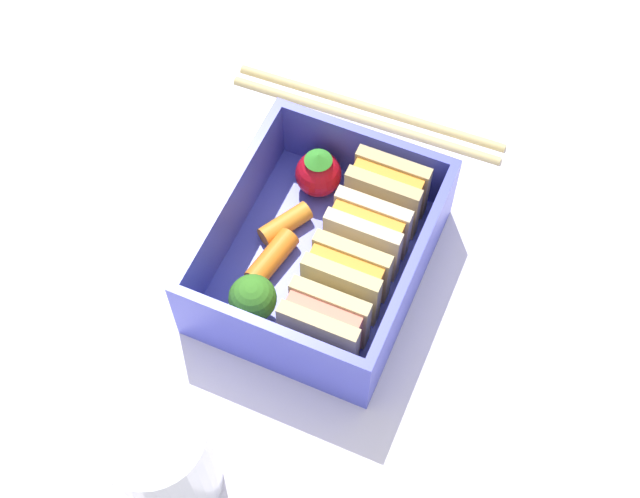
{
  "coord_description": "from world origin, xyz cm",
  "views": [
    {
      "loc": [
        25.59,
        11.07,
        50.99
      ],
      "look_at": [
        0.0,
        0.0,
        2.7
      ],
      "focal_mm": 50.0,
      "sensor_mm": 36.0,
      "label": 1
    }
  ],
  "objects_px": {
    "sandwich_center_right": "(324,325)",
    "strawberry_far_left": "(318,173)",
    "carrot_stick_far_left": "(272,258)",
    "carrot_stick_left": "(285,224)",
    "chopstick_pair": "(367,111)",
    "broccoli_floret": "(253,299)",
    "sandwich_left": "(387,193)",
    "drinking_glass": "(162,459)",
    "sandwich_center_left": "(367,234)",
    "sandwich_center": "(346,278)"
  },
  "relations": [
    {
      "from": "carrot_stick_left",
      "to": "chopstick_pair",
      "type": "xyz_separation_m",
      "value": [
        -0.12,
        0.01,
        -0.02
      ]
    },
    {
      "from": "carrot_stick_left",
      "to": "broccoli_floret",
      "type": "distance_m",
      "value": 0.07
    },
    {
      "from": "sandwich_center",
      "to": "carrot_stick_far_left",
      "type": "bearing_deg",
      "value": -93.3
    },
    {
      "from": "carrot_stick_far_left",
      "to": "drinking_glass",
      "type": "relative_size",
      "value": 0.47
    },
    {
      "from": "sandwich_center_right",
      "to": "chopstick_pair",
      "type": "relative_size",
      "value": 0.24
    },
    {
      "from": "sandwich_center_left",
      "to": "carrot_stick_far_left",
      "type": "relative_size",
      "value": 1.24
    },
    {
      "from": "sandwich_center_right",
      "to": "carrot_stick_far_left",
      "type": "bearing_deg",
      "value": -125.43
    },
    {
      "from": "sandwich_center_left",
      "to": "strawberry_far_left",
      "type": "xyz_separation_m",
      "value": [
        -0.03,
        -0.05,
        -0.01
      ]
    },
    {
      "from": "sandwich_center_left",
      "to": "sandwich_center",
      "type": "height_order",
      "value": "same"
    },
    {
      "from": "sandwich_center_right",
      "to": "drinking_glass",
      "type": "bearing_deg",
      "value": -23.27
    },
    {
      "from": "strawberry_far_left",
      "to": "carrot_stick_left",
      "type": "xyz_separation_m",
      "value": [
        0.04,
        -0.01,
        -0.01
      ]
    },
    {
      "from": "sandwich_center_right",
      "to": "carrot_stick_left",
      "type": "xyz_separation_m",
      "value": [
        -0.06,
        -0.05,
        -0.02
      ]
    },
    {
      "from": "sandwich_center_left",
      "to": "sandwich_center_right",
      "type": "distance_m",
      "value": 0.07
    },
    {
      "from": "carrot_stick_left",
      "to": "carrot_stick_far_left",
      "type": "distance_m",
      "value": 0.03
    },
    {
      "from": "sandwich_center",
      "to": "strawberry_far_left",
      "type": "relative_size",
      "value": 1.34
    },
    {
      "from": "carrot_stick_far_left",
      "to": "drinking_glass",
      "type": "height_order",
      "value": "drinking_glass"
    },
    {
      "from": "sandwich_center_left",
      "to": "drinking_glass",
      "type": "distance_m",
      "value": 0.18
    },
    {
      "from": "carrot_stick_left",
      "to": "carrot_stick_far_left",
      "type": "relative_size",
      "value": 0.9
    },
    {
      "from": "sandwich_center_left",
      "to": "drinking_glass",
      "type": "height_order",
      "value": "drinking_glass"
    },
    {
      "from": "carrot_stick_left",
      "to": "broccoli_floret",
      "type": "height_order",
      "value": "broccoli_floret"
    },
    {
      "from": "sandwich_center_right",
      "to": "carrot_stick_left",
      "type": "relative_size",
      "value": 1.38
    },
    {
      "from": "carrot_stick_left",
      "to": "chopstick_pair",
      "type": "height_order",
      "value": "carrot_stick_left"
    },
    {
      "from": "carrot_stick_left",
      "to": "broccoli_floret",
      "type": "relative_size",
      "value": 0.92
    },
    {
      "from": "broccoli_floret",
      "to": "sandwich_center_left",
      "type": "bearing_deg",
      "value": 146.34
    },
    {
      "from": "sandwich_center_right",
      "to": "carrot_stick_far_left",
      "type": "height_order",
      "value": "sandwich_center_right"
    },
    {
      "from": "sandwich_left",
      "to": "carrot_stick_far_left",
      "type": "height_order",
      "value": "sandwich_left"
    },
    {
      "from": "sandwich_center_left",
      "to": "sandwich_center",
      "type": "relative_size",
      "value": 1.0
    },
    {
      "from": "carrot_stick_far_left",
      "to": "drinking_glass",
      "type": "bearing_deg",
      "value": 1.74
    },
    {
      "from": "sandwich_center",
      "to": "chopstick_pair",
      "type": "xyz_separation_m",
      "value": [
        -0.15,
        -0.04,
        -0.03
      ]
    },
    {
      "from": "sandwich_left",
      "to": "sandwich_center_right",
      "type": "height_order",
      "value": "same"
    },
    {
      "from": "sandwich_center_right",
      "to": "drinking_glass",
      "type": "relative_size",
      "value": 0.58
    },
    {
      "from": "sandwich_left",
      "to": "strawberry_far_left",
      "type": "bearing_deg",
      "value": -91.37
    },
    {
      "from": "sandwich_center_right",
      "to": "strawberry_far_left",
      "type": "distance_m",
      "value": 0.11
    },
    {
      "from": "sandwich_left",
      "to": "drinking_glass",
      "type": "xyz_separation_m",
      "value": [
        0.21,
        -0.05,
        0.01
      ]
    },
    {
      "from": "carrot_stick_left",
      "to": "carrot_stick_far_left",
      "type": "bearing_deg",
      "value": 6.46
    },
    {
      "from": "sandwich_center_right",
      "to": "strawberry_far_left",
      "type": "height_order",
      "value": "sandwich_center_right"
    },
    {
      "from": "sandwich_left",
      "to": "carrot_stick_left",
      "type": "relative_size",
      "value": 1.38
    },
    {
      "from": "strawberry_far_left",
      "to": "chopstick_pair",
      "type": "xyz_separation_m",
      "value": [
        -0.08,
        0.0,
        -0.03
      ]
    },
    {
      "from": "strawberry_far_left",
      "to": "drinking_glass",
      "type": "xyz_separation_m",
      "value": [
        0.21,
        0.0,
        0.01
      ]
    },
    {
      "from": "sandwich_center",
      "to": "broccoli_floret",
      "type": "height_order",
      "value": "sandwich_center"
    },
    {
      "from": "strawberry_far_left",
      "to": "sandwich_center_left",
      "type": "bearing_deg",
      "value": 54.02
    },
    {
      "from": "sandwich_center",
      "to": "drinking_glass",
      "type": "distance_m",
      "value": 0.15
    },
    {
      "from": "sandwich_center",
      "to": "drinking_glass",
      "type": "height_order",
      "value": "drinking_glass"
    },
    {
      "from": "carrot_stick_far_left",
      "to": "sandwich_center",
      "type": "bearing_deg",
      "value": 86.7
    },
    {
      "from": "broccoli_floret",
      "to": "sandwich_left",
      "type": "bearing_deg",
      "value": 155.93
    },
    {
      "from": "carrot_stick_far_left",
      "to": "broccoli_floret",
      "type": "relative_size",
      "value": 1.02
    },
    {
      "from": "sandwich_left",
      "to": "broccoli_floret",
      "type": "distance_m",
      "value": 0.11
    },
    {
      "from": "sandwich_center_right",
      "to": "strawberry_far_left",
      "type": "xyz_separation_m",
      "value": [
        -0.1,
        -0.05,
        -0.01
      ]
    },
    {
      "from": "strawberry_far_left",
      "to": "drinking_glass",
      "type": "bearing_deg",
      "value": 0.24
    },
    {
      "from": "sandwich_center_right",
      "to": "broccoli_floret",
      "type": "height_order",
      "value": "sandwich_center_right"
    }
  ]
}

